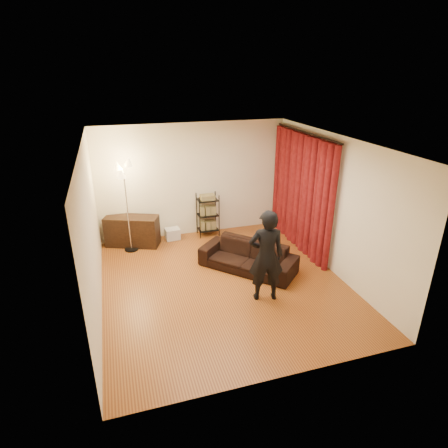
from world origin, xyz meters
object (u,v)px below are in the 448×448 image
object	(u,v)px
media_cabinet	(132,231)
wire_shelf	(208,215)
storage_boxes	(173,234)
person	(266,256)
floor_lamp	(127,208)
sofa	(248,257)

from	to	relation	value
media_cabinet	wire_shelf	xyz separation A→B (m)	(1.82, 0.05, 0.17)
storage_boxes	wire_shelf	distance (m)	0.96
person	floor_lamp	size ratio (longest dim) A/B	0.83
storage_boxes	floor_lamp	size ratio (longest dim) A/B	0.16
wire_shelf	floor_lamp	distance (m)	1.97
media_cabinet	sofa	bearing A→B (deg)	-18.85
storage_boxes	wire_shelf	xyz separation A→B (m)	(0.88, 0.02, 0.39)
sofa	media_cabinet	bearing A→B (deg)	-174.57
media_cabinet	floor_lamp	distance (m)	0.72
storage_boxes	person	bearing A→B (deg)	-68.61
floor_lamp	media_cabinet	bearing A→B (deg)	75.63
storage_boxes	floor_lamp	bearing A→B (deg)	-164.23
person	media_cabinet	bearing A→B (deg)	-42.35
sofa	floor_lamp	world-z (taller)	floor_lamp
floor_lamp	sofa	bearing A→B (deg)	-35.82
media_cabinet	wire_shelf	size ratio (longest dim) A/B	1.14
media_cabinet	person	bearing A→B (deg)	-32.48
media_cabinet	storage_boxes	xyz separation A→B (m)	(0.93, 0.03, -0.21)
person	media_cabinet	world-z (taller)	person
sofa	media_cabinet	distance (m)	2.85
storage_boxes	floor_lamp	xyz separation A→B (m)	(-1.00, -0.28, 0.88)
person	floor_lamp	distance (m)	3.42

